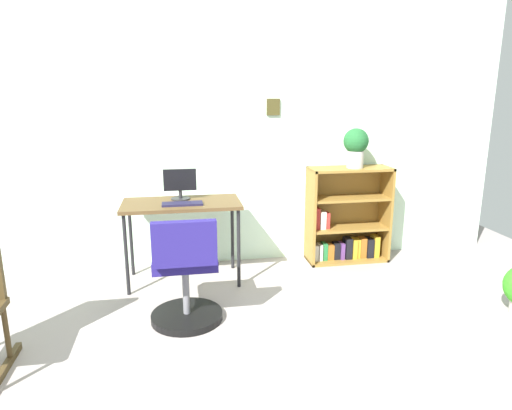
% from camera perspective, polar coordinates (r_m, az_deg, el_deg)
% --- Properties ---
extents(ground_plane, '(6.24, 6.24, 0.00)m').
position_cam_1_polar(ground_plane, '(2.70, 4.96, -22.82)').
color(ground_plane, '#9C918D').
extents(wall_back, '(5.20, 0.12, 2.49)m').
position_cam_1_polar(wall_back, '(4.28, -2.17, 9.08)').
color(wall_back, silver).
rests_on(wall_back, ground_plane).
extents(desk, '(0.99, 0.51, 0.71)m').
position_cam_1_polar(desk, '(3.89, -9.37, -0.56)').
color(desk, brown).
rests_on(desk, ground_plane).
extents(monitor, '(0.28, 0.16, 0.27)m').
position_cam_1_polar(monitor, '(3.94, -9.58, 2.62)').
color(monitor, '#262628').
rests_on(monitor, desk).
extents(keyboard, '(0.33, 0.12, 0.02)m').
position_cam_1_polar(keyboard, '(3.77, -9.29, 0.15)').
color(keyboard, '#1D1A35').
rests_on(keyboard, desk).
extents(office_chair, '(0.52, 0.55, 0.82)m').
position_cam_1_polar(office_chair, '(3.24, -8.90, -8.95)').
color(office_chair, black).
rests_on(office_chair, ground_plane).
extents(bookshelf_low, '(0.78, 0.30, 0.92)m').
position_cam_1_polar(bookshelf_low, '(4.51, 11.25, -1.87)').
color(bookshelf_low, olive).
rests_on(bookshelf_low, ground_plane).
extents(potted_plant_on_shelf, '(0.23, 0.23, 0.37)m').
position_cam_1_polar(potted_plant_on_shelf, '(4.33, 12.50, 7.38)').
color(potted_plant_on_shelf, '#B7B2A8').
rests_on(potted_plant_on_shelf, bookshelf_low).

